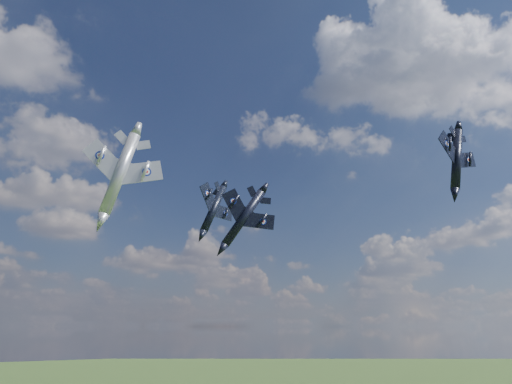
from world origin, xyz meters
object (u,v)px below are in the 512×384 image
jet_right_navy (457,159)px  jet_high_navy (214,209)px  jet_lead_navy (244,218)px  jet_left_silver (120,173)px

jet_right_navy → jet_high_navy: 44.03m
jet_lead_navy → jet_right_navy: jet_right_navy is taller
jet_lead_navy → jet_right_navy: (21.29, -22.12, 6.60)m
jet_right_navy → jet_left_silver: size_ratio=0.80×
jet_lead_navy → jet_right_navy: size_ratio=1.05×
jet_lead_navy → jet_right_navy: bearing=-21.4°
jet_high_navy → jet_left_silver: size_ratio=0.93×
jet_high_navy → jet_left_silver: bearing=-162.1°
jet_right_navy → jet_left_silver: bearing=146.7°
jet_lead_navy → jet_left_silver: (-19.18, -0.38, 3.78)m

